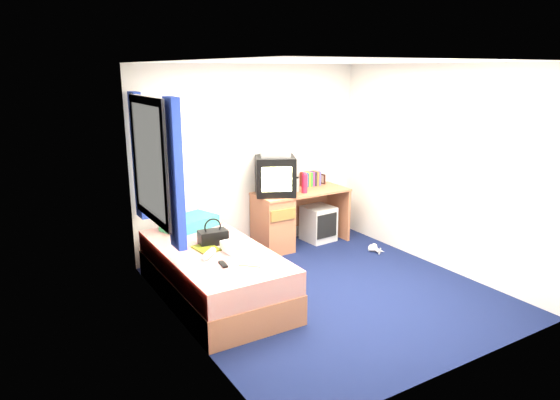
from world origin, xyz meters
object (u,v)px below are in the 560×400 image
picture_frame (322,179)px  crt_tv (275,176)px  colour_swatch_fan (250,265)px  pillow (190,223)px  storage_cube (318,223)px  pink_water_bottle (304,184)px  towel (238,246)px  bed (214,273)px  handbag (213,236)px  water_bottle (209,254)px  white_heels (377,250)px  magazine (206,248)px  aerosol_can (297,185)px  remote_control (223,264)px  desk (283,218)px  vcr (275,154)px

picture_frame → crt_tv: bearing=-171.7°
colour_swatch_fan → pillow: bearing=92.8°
storage_cube → pink_water_bottle: 0.71m
pillow → crt_tv: bearing=7.1°
crt_tv → towel: size_ratio=2.27×
bed → handbag: 0.39m
pillow → colour_swatch_fan: size_ratio=2.72×
bed → storage_cube: (1.99, 0.92, -0.02)m
water_bottle → white_heels: (2.49, 0.31, -0.54)m
bed → magazine: (-0.07, 0.03, 0.28)m
aerosol_can → remote_control: aerosol_can is taller
desk → colour_swatch_fan: desk is taller
picture_frame → handbag: picture_frame is taller
desk → storage_cube: (0.57, -0.01, -0.16)m
pillow → picture_frame: picture_frame is taller
pink_water_bottle → towel: bearing=-146.5°
colour_swatch_fan → remote_control: 0.26m
water_bottle → colour_swatch_fan: (0.25, -0.40, -0.03)m
pillow → colour_swatch_fan: (0.07, -1.37, -0.06)m
picture_frame → pink_water_bottle: 0.61m
vcr → picture_frame: 1.03m
crt_tv → handbag: bearing=-121.6°
storage_cube → colour_swatch_fan: size_ratio=2.21×
storage_cube → handbag: size_ratio=1.54×
handbag → picture_frame: bearing=31.0°
pillow → crt_tv: (1.25, 0.15, 0.40)m
towel → aerosol_can: bearing=37.1°
storage_cube → water_bottle: 2.42m
handbag → water_bottle: (-0.19, -0.34, -0.05)m
towel → remote_control: 0.42m
vcr → pink_water_bottle: bearing=5.5°
picture_frame → aerosol_can: (-0.56, -0.21, 0.02)m
bed → remote_control: 0.55m
picture_frame → aerosol_can: aerosol_can is taller
picture_frame → handbag: size_ratio=0.44×
crt_tv → magazine: crt_tv is taller
towel → white_heels: (2.16, 0.28, -0.55)m
aerosol_can → remote_control: bearing=-141.6°
towel → magazine: towel is taller
remote_control → crt_tv: bearing=52.3°
desk → pillow: bearing=-173.6°
aerosol_can → towel: bearing=-142.9°
storage_cube → pillow: bearing=-179.8°
crt_tv → vcr: vcr is taller
pillow → remote_control: (-0.15, -1.24, -0.06)m
vcr → white_heels: vcr is taller
storage_cube → aerosol_can: (-0.36, -0.00, 0.60)m
desk → white_heels: bearing=-41.4°
handbag → white_heels: size_ratio=1.24×
bed → picture_frame: bearing=27.2°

